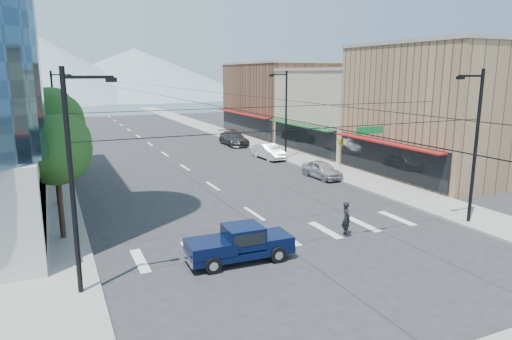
# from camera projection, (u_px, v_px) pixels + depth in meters

# --- Properties ---
(ground) EXTENTS (160.00, 160.00, 0.00)m
(ground) POSITION_uv_depth(u_px,v_px,m) (302.00, 246.00, 23.61)
(ground) COLOR #28282B
(ground) RESTS_ON ground
(sidewalk_left) EXTENTS (4.00, 120.00, 0.15)m
(sidewalk_left) POSITION_uv_depth(u_px,v_px,m) (45.00, 147.00, 54.33)
(sidewalk_left) COLOR gray
(sidewalk_left) RESTS_ON ground
(sidewalk_right) EXTENTS (4.00, 120.00, 0.15)m
(sidewalk_right) POSITION_uv_depth(u_px,v_px,m) (233.00, 136.00, 64.06)
(sidewalk_right) COLOR gray
(sidewalk_right) RESTS_ON ground
(shop_near) EXTENTS (12.00, 14.00, 11.00)m
(shop_near) POSITION_uv_depth(u_px,v_px,m) (445.00, 111.00, 39.48)
(shop_near) COLOR #8C6B4C
(shop_near) RESTS_ON ground
(shop_mid) EXTENTS (12.00, 14.00, 9.00)m
(shop_mid) POSITION_uv_depth(u_px,v_px,m) (349.00, 111.00, 52.14)
(shop_mid) COLOR tan
(shop_mid) RESTS_ON ground
(shop_far) EXTENTS (12.00, 18.00, 10.00)m
(shop_far) POSITION_uv_depth(u_px,v_px,m) (283.00, 100.00, 66.28)
(shop_far) COLOR brown
(shop_far) RESTS_ON ground
(clock_tower) EXTENTS (4.80, 4.80, 20.40)m
(clock_tower) POSITION_uv_depth(u_px,v_px,m) (6.00, 61.00, 69.88)
(clock_tower) COLOR #8C6B4C
(clock_tower) RESTS_ON ground
(mountain_left) EXTENTS (80.00, 80.00, 22.00)m
(mountain_left) POSITION_uv_depth(u_px,v_px,m) (31.00, 66.00, 148.74)
(mountain_left) COLOR gray
(mountain_left) RESTS_ON ground
(mountain_right) EXTENTS (90.00, 90.00, 18.00)m
(mountain_right) POSITION_uv_depth(u_px,v_px,m) (135.00, 73.00, 172.26)
(mountain_right) COLOR gray
(mountain_right) RESTS_ON ground
(tree_near) EXTENTS (3.65, 3.64, 6.71)m
(tree_near) POSITION_uv_depth(u_px,v_px,m) (58.00, 147.00, 23.50)
(tree_near) COLOR black
(tree_near) RESTS_ON ground
(tree_midnear) EXTENTS (4.09, 4.09, 7.52)m
(tree_midnear) POSITION_uv_depth(u_px,v_px,m) (54.00, 123.00, 29.61)
(tree_midnear) COLOR black
(tree_midnear) RESTS_ON ground
(tree_midfar) EXTENTS (3.65, 3.64, 6.71)m
(tree_midfar) POSITION_uv_depth(u_px,v_px,m) (53.00, 122.00, 35.97)
(tree_midfar) COLOR black
(tree_midfar) RESTS_ON ground
(tree_far) EXTENTS (4.09, 4.09, 7.52)m
(tree_far) POSITION_uv_depth(u_px,v_px,m) (51.00, 108.00, 42.07)
(tree_far) COLOR black
(tree_far) RESTS_ON ground
(signal_rig) EXTENTS (21.80, 0.20, 9.00)m
(signal_rig) POSITION_uv_depth(u_px,v_px,m) (318.00, 161.00, 21.83)
(signal_rig) COLOR black
(signal_rig) RESTS_ON ground
(lamp_pole_nw) EXTENTS (2.00, 0.25, 9.00)m
(lamp_pole_nw) POSITION_uv_depth(u_px,v_px,m) (56.00, 113.00, 44.95)
(lamp_pole_nw) COLOR black
(lamp_pole_nw) RESTS_ON ground
(lamp_pole_ne) EXTENTS (2.00, 0.25, 9.00)m
(lamp_pole_ne) POSITION_uv_depth(u_px,v_px,m) (285.00, 111.00, 46.49)
(lamp_pole_ne) COLOR black
(lamp_pole_ne) RESTS_ON ground
(pickup_truck) EXTENTS (5.17, 2.13, 1.73)m
(pickup_truck) POSITION_uv_depth(u_px,v_px,m) (239.00, 243.00, 21.49)
(pickup_truck) COLOR black
(pickup_truck) RESTS_ON ground
(pedestrian) EXTENTS (0.61, 0.79, 1.91)m
(pedestrian) POSITION_uv_depth(u_px,v_px,m) (346.00, 219.00, 24.94)
(pedestrian) COLOR black
(pedestrian) RESTS_ON ground
(parked_car_near) EXTENTS (1.96, 4.39, 1.47)m
(parked_car_near) POSITION_uv_depth(u_px,v_px,m) (322.00, 170.00, 38.68)
(parked_car_near) COLOR #A8A8AD
(parked_car_near) RESTS_ON ground
(parked_car_mid) EXTENTS (1.91, 4.86, 1.58)m
(parked_car_mid) POSITION_uv_depth(u_px,v_px,m) (269.00, 151.00, 47.35)
(parked_car_mid) COLOR white
(parked_car_mid) RESTS_ON ground
(parked_car_far) EXTENTS (2.56, 5.97, 1.71)m
(parked_car_far) POSITION_uv_depth(u_px,v_px,m) (234.00, 138.00, 56.40)
(parked_car_far) COLOR #333335
(parked_car_far) RESTS_ON ground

